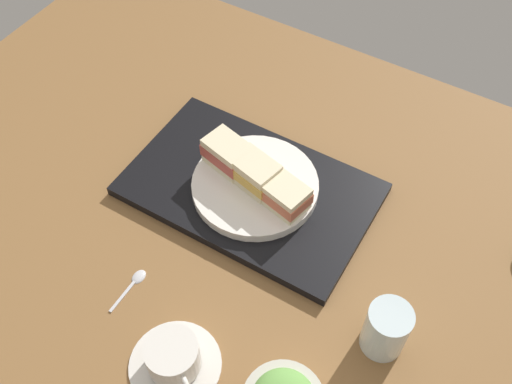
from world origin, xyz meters
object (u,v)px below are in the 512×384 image
at_px(coffee_cup, 174,359).
at_px(sandwich_middle, 255,173).
at_px(sandwich_plate, 255,186).
at_px(teaspoon, 134,281).
at_px(sandwich_near, 284,195).
at_px(drinking_glass, 386,329).
at_px(sandwich_far, 228,153).

bearing_deg(coffee_cup, sandwich_middle, -79.70).
height_order(sandwich_plate, teaspoon, sandwich_plate).
distance_m(coffee_cup, teaspoon, 0.16).
xyz_separation_m(sandwich_near, sandwich_middle, (0.06, -0.01, 0.00)).
relative_size(sandwich_plate, teaspoon, 2.57).
distance_m(sandwich_plate, teaspoon, 0.26).
distance_m(sandwich_near, sandwich_middle, 0.07).
bearing_deg(sandwich_plate, sandwich_near, 168.40).
bearing_deg(drinking_glass, sandwich_far, -22.74).
xyz_separation_m(sandwich_middle, teaspoon, (0.08, 0.25, -0.06)).
height_order(sandwich_middle, teaspoon, sandwich_middle).
bearing_deg(drinking_glass, teaspoon, 15.79).
height_order(sandwich_plate, drinking_glass, drinking_glass).
xyz_separation_m(sandwich_plate, sandwich_near, (-0.06, 0.01, 0.03)).
height_order(sandwich_middle, sandwich_far, same).
relative_size(sandwich_middle, teaspoon, 1.11).
bearing_deg(sandwich_far, drinking_glass, 157.26).
distance_m(sandwich_middle, coffee_cup, 0.34).
bearing_deg(teaspoon, sandwich_far, -93.03).
bearing_deg(sandwich_plate, sandwich_far, -11.60).
bearing_deg(sandwich_middle, sandwich_near, 168.40).
bearing_deg(sandwich_plate, sandwich_middle, 90.00).
xyz_separation_m(sandwich_plate, teaspoon, (0.08, 0.25, -0.02)).
relative_size(coffee_cup, teaspoon, 1.58).
height_order(sandwich_near, drinking_glass, drinking_glass).
distance_m(sandwich_plate, coffee_cup, 0.34).
xyz_separation_m(sandwich_plate, sandwich_far, (0.06, -0.01, 0.04)).
relative_size(sandwich_near, sandwich_middle, 0.96).
distance_m(sandwich_plate, sandwich_far, 0.07).
bearing_deg(sandwich_far, sandwich_plate, 168.40).
xyz_separation_m(sandwich_plate, coffee_cup, (-0.06, 0.33, -0.00)).
distance_m(sandwich_middle, teaspoon, 0.27).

